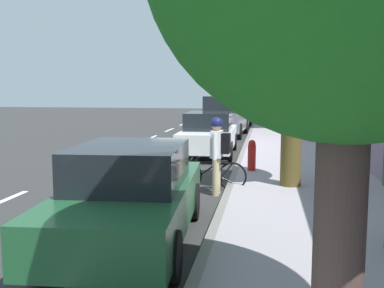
% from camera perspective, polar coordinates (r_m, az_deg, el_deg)
% --- Properties ---
extents(ground, '(71.96, 71.96, 0.00)m').
position_cam_1_polar(ground, '(17.56, -0.45, -0.70)').
color(ground, '#313131').
extents(sidewalk, '(3.47, 44.98, 0.14)m').
position_cam_1_polar(sidewalk, '(17.33, 12.62, -0.74)').
color(sidewalk, '#A29AA3').
rests_on(sidewalk, ground).
extents(curb_edge, '(0.16, 44.98, 0.14)m').
position_cam_1_polar(curb_edge, '(17.32, 6.62, -0.62)').
color(curb_edge, gray).
rests_on(curb_edge, ground).
extents(lane_stripe_centre, '(0.14, 44.20, 0.01)m').
position_cam_1_polar(lane_stripe_centre, '(17.78, -8.59, -0.67)').
color(lane_stripe_centre, white).
rests_on(lane_stripe_centre, ground).
extents(lane_stripe_bike_edge, '(0.12, 44.98, 0.01)m').
position_cam_1_polar(lane_stripe_bike_edge, '(17.46, 1.79, -0.73)').
color(lane_stripe_bike_edge, white).
rests_on(lane_stripe_bike_edge, ground).
extents(building_facade, '(0.50, 44.98, 4.11)m').
position_cam_1_polar(building_facade, '(17.41, 19.36, 5.63)').
color(building_facade, gray).
rests_on(building_facade, ground).
extents(parked_sedan_green_nearest, '(2.06, 4.51, 1.52)m').
position_cam_1_polar(parked_sedan_green_nearest, '(6.96, -7.72, -6.41)').
color(parked_sedan_green_nearest, '#1E512D').
rests_on(parked_sedan_green_nearest, ground).
extents(parked_sedan_white_second, '(1.90, 4.43, 1.52)m').
position_cam_1_polar(parked_sedan_white_second, '(16.09, 2.14, 1.28)').
color(parked_sedan_white_second, white).
rests_on(parked_sedan_white_second, ground).
extents(parked_suv_grey_mid, '(2.18, 4.80, 1.99)m').
position_cam_1_polar(parked_suv_grey_mid, '(22.52, 4.21, 3.61)').
color(parked_suv_grey_mid, slate).
rests_on(parked_suv_grey_mid, ground).
extents(parked_sedan_black_far, '(1.96, 4.46, 1.52)m').
position_cam_1_polar(parked_sedan_black_far, '(30.14, 5.93, 3.94)').
color(parked_sedan_black_far, black).
rests_on(parked_sedan_black_far, ground).
extents(bicycle_at_curb, '(1.71, 0.46, 0.73)m').
position_cam_1_polar(bicycle_at_curb, '(10.57, 2.32, -3.90)').
color(bicycle_at_curb, black).
rests_on(bicycle_at_curb, ground).
extents(cyclist_with_backpack, '(0.43, 0.62, 1.73)m').
position_cam_1_polar(cyclist_with_backpack, '(9.99, 3.30, -0.48)').
color(cyclist_with_backpack, '#C6B284').
rests_on(cyclist_with_backpack, ground).
extents(street_tree_mid_block, '(2.21, 2.21, 3.97)m').
position_cam_1_polar(street_tree_mid_block, '(10.51, 12.69, 10.94)').
color(street_tree_mid_block, brown).
rests_on(street_tree_mid_block, sidewalk).
extents(street_tree_far_end, '(3.71, 3.71, 5.19)m').
position_cam_1_polar(street_tree_far_end, '(25.99, 10.77, 10.04)').
color(street_tree_far_end, '#51342D').
rests_on(street_tree_far_end, sidewalk).
extents(street_tree_corner, '(2.78, 2.78, 5.10)m').
position_cam_1_polar(street_tree_corner, '(34.31, 10.44, 9.44)').
color(street_tree_corner, '#474931').
rests_on(street_tree_corner, sidewalk).
extents(fire_hydrant, '(0.22, 0.22, 0.84)m').
position_cam_1_polar(fire_hydrant, '(12.40, 7.55, -1.38)').
color(fire_hydrant, red).
rests_on(fire_hydrant, sidewalk).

